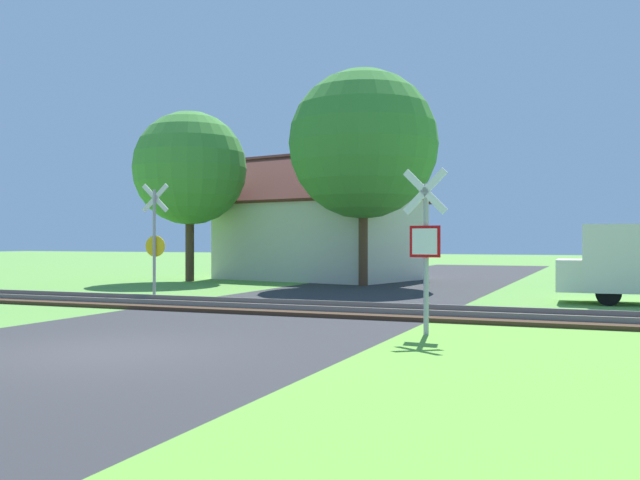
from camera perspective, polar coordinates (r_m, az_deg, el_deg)
The scene contains 9 objects.
ground_plane at distance 12.07m, azimuth -17.37°, elevation -8.58°, with size 160.00×160.00×0.00m, color #5B933D.
road_asphalt at distance 13.66m, azimuth -12.00°, elevation -7.56°, with size 7.83×80.00×0.01m, color #2D2D30.
grass_verge at distance 7.48m, azimuth 16.83°, elevation -13.90°, with size 6.00×20.00×0.01m, color #64A237.
rail_track at distance 18.26m, azimuth -2.64°, elevation -5.48°, with size 60.00×2.60×0.22m.
stop_sign_near at distance 13.61m, azimuth 8.44°, elevation -0.20°, with size 0.88×0.17×3.16m.
crossing_sign_far at distance 22.14m, azimuth -13.09°, elevation 0.31°, with size 0.87×0.18×3.51m.
house at distance 32.69m, azimuth -0.10°, elevation 0.31°, with size 9.86×7.66×5.88m.
tree_left at distance 31.68m, azimuth -10.38°, elevation 5.65°, with size 4.95×4.95×7.41m.
tree_center at distance 28.19m, azimuth 3.47°, elevation 7.66°, with size 5.87×5.87×8.50m.
Camera 1 is at (7.57, -9.23, 1.80)m, focal length 40.00 mm.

